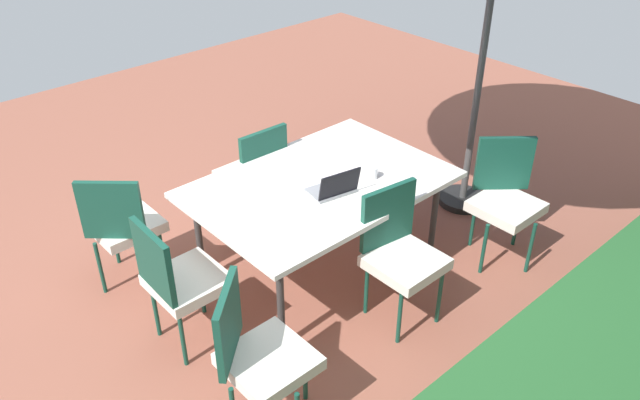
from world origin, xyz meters
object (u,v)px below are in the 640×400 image
object	(u,v)px
dining_table	(320,188)
laptop	(334,188)
chair_northwest	(505,196)
chair_north	(400,250)
chair_southeast	(122,223)
chair_northeast	(257,352)
chair_south	(255,172)
chair_east	(179,278)
cup	(372,173)

from	to	relation	value
dining_table	laptop	size ratio (longest dim) A/B	5.14
chair_northwest	chair_north	world-z (taller)	same
chair_northwest	chair_southeast	size ratio (longest dim) A/B	1.00
chair_north	chair_northeast	bearing A→B (deg)	-167.65
chair_northeast	chair_southeast	bearing A→B (deg)	45.97
chair_south	chair_northwest	distance (m)	2.00
chair_northeast	chair_east	xyz separation A→B (m)	(-0.02, -0.86, 0.00)
dining_table	chair_south	bearing A→B (deg)	-87.16
dining_table	chair_east	bearing A→B (deg)	0.16
chair_northeast	chair_north	bearing A→B (deg)	-37.91
chair_south	chair_northeast	distance (m)	2.02
chair_south	laptop	size ratio (longest dim) A/B	2.72
chair_east	chair_northeast	bearing A→B (deg)	-179.78
chair_northeast	chair_southeast	size ratio (longest dim) A/B	1.00
chair_south	chair_southeast	bearing A→B (deg)	-1.45
dining_table	chair_north	bearing A→B (deg)	93.73
chair_north	dining_table	bearing A→B (deg)	101.57
chair_northwest	laptop	xyz separation A→B (m)	(1.21, -0.64, 0.27)
chair_east	cup	distance (m)	1.59
cup	chair_north	bearing A→B (deg)	62.84
chair_east	chair_north	world-z (taller)	same
chair_northwest	chair_southeast	world-z (taller)	same
chair_east	chair_north	size ratio (longest dim) A/B	1.00
chair_northwest	chair_east	distance (m)	2.54
chair_south	chair_east	world-z (taller)	same
chair_northeast	chair_north	world-z (taller)	same
chair_northeast	chair_north	distance (m)	1.30
chair_east	dining_table	bearing A→B (deg)	-88.28
chair_northwest	chair_southeast	bearing A→B (deg)	-174.08
chair_northwest	chair_north	distance (m)	1.13
dining_table	cup	world-z (taller)	cup
dining_table	cup	bearing A→B (deg)	147.36
dining_table	chair_southeast	xyz separation A→B (m)	(1.20, -0.82, -0.18)
chair_northwest	chair_east	xyz separation A→B (m)	(2.40, -0.83, 0.00)
cup	chair_northwest	bearing A→B (deg)	143.97
cup	chair_northeast	bearing A→B (deg)	22.40
laptop	chair_south	bearing A→B (deg)	-79.17
chair_northeast	chair_north	xyz separation A→B (m)	(-1.29, -0.10, 0.00)
chair_northeast	chair_east	size ratio (longest dim) A/B	1.00
cup	laptop	bearing A→B (deg)	-3.81
chair_south	laptop	distance (m)	0.99
chair_south	chair_north	bearing A→B (deg)	94.55
chair_northeast	laptop	size ratio (longest dim) A/B	2.72
chair_southeast	chair_north	bearing A→B (deg)	171.36
dining_table	cup	distance (m)	0.40
chair_east	laptop	distance (m)	1.23
dining_table	chair_northwest	bearing A→B (deg)	144.89
chair_north	cup	size ratio (longest dim) A/B	11.41
chair_south	chair_northwest	world-z (taller)	same
dining_table	chair_northeast	xyz separation A→B (m)	(1.24, 0.86, -0.18)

